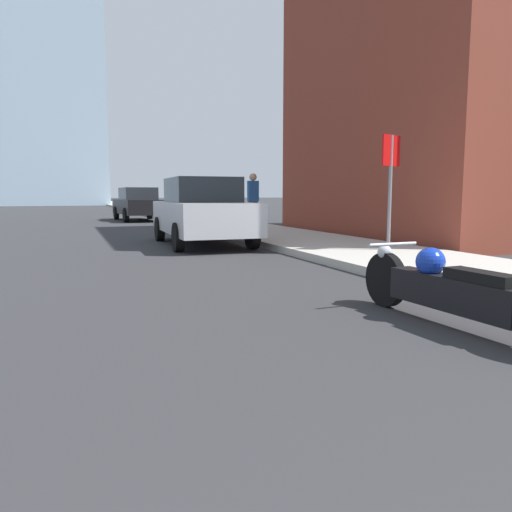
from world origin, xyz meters
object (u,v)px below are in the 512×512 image
object	(u,v)px
parked_car_black	(138,204)
pedestrian	(253,199)
motorcycle	(450,289)
stop_sign	(391,172)
parked_car_silver	(202,211)

from	to	relation	value
parked_car_black	pedestrian	xyz separation A→B (m)	(2.78, -8.56, 0.29)
motorcycle	pedestrian	xyz separation A→B (m)	(2.63, 12.50, 0.74)
stop_sign	pedestrian	bearing A→B (deg)	90.21
parked_car_black	pedestrian	size ratio (longest dim) A/B	2.55
parked_car_silver	pedestrian	bearing A→B (deg)	56.26
motorcycle	pedestrian	bearing A→B (deg)	75.02
parked_car_silver	pedestrian	distance (m)	4.95
motorcycle	pedestrian	world-z (taller)	pedestrian
stop_sign	pedestrian	xyz separation A→B (m)	(-0.03, 7.78, -0.59)
parked_car_silver	stop_sign	size ratio (longest dim) A/B	2.03
pedestrian	motorcycle	bearing A→B (deg)	-101.89
parked_car_black	pedestrian	distance (m)	9.01
parked_car_black	stop_sign	bearing A→B (deg)	-83.73
motorcycle	parked_car_silver	distance (m)	8.48
parked_car_silver	stop_sign	world-z (taller)	stop_sign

